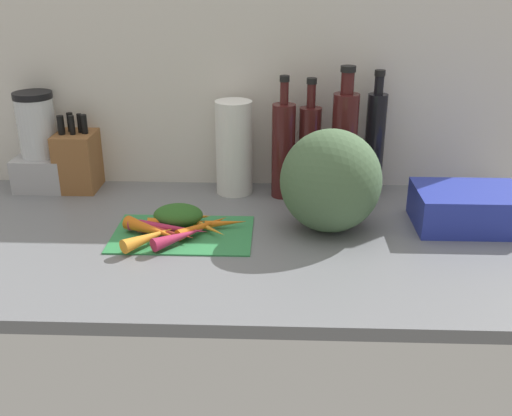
{
  "coord_description": "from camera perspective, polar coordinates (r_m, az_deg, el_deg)",
  "views": [
    {
      "loc": [
        13.92,
        -134.77,
        63.92
      ],
      "look_at": [
        9.09,
        -3.14,
        8.6
      ],
      "focal_mm": 41.92,
      "sensor_mm": 36.0,
      "label": 1
    }
  ],
  "objects": [
    {
      "name": "winter_squash",
      "position": [
        1.49,
        7.14,
        2.57
      ],
      "size": [
        25.12,
        22.9,
        26.02
      ],
      "primitive_type": "ellipsoid",
      "color": "#4C6B47",
      "rests_on": "ground_plane"
    },
    {
      "name": "bottle_1",
      "position": [
        1.72,
        5.11,
        5.64
      ],
      "size": [
        6.28,
        6.28,
        33.72
      ],
      "color": "#471919",
      "rests_on": "ground_plane"
    },
    {
      "name": "dish_rack",
      "position": [
        1.62,
        19.55,
        -0.0
      ],
      "size": [
        26.85,
        19.0,
        9.77
      ],
      "primitive_type": "cube",
      "color": "#2838AD",
      "rests_on": "ground_plane"
    },
    {
      "name": "carrot_greens_pile",
      "position": [
        1.53,
        -7.43,
        -0.67
      ],
      "size": [
        12.6,
        9.69,
        5.33
      ],
      "primitive_type": "ellipsoid",
      "color": "#2D6023",
      "rests_on": "cutting_board"
    },
    {
      "name": "blender_appliance",
      "position": [
        1.87,
        -19.93,
        5.45
      ],
      "size": [
        14.48,
        14.48,
        28.75
      ],
      "color": "#B2B2B7",
      "rests_on": "ground_plane"
    },
    {
      "name": "carrot_2",
      "position": [
        1.55,
        -6.61,
        -0.88
      ],
      "size": [
        12.75,
        5.19,
        2.89
      ],
      "primitive_type": "cone",
      "rotation": [
        0.0,
        1.57,
        0.19
      ],
      "color": "orange",
      "rests_on": "cutting_board"
    },
    {
      "name": "carrot_6",
      "position": [
        1.49,
        -4.66,
        -1.88
      ],
      "size": [
        10.71,
        10.07,
        2.04
      ],
      "primitive_type": "cone",
      "rotation": [
        0.0,
        1.57,
        -0.74
      ],
      "color": "orange",
      "rests_on": "cutting_board"
    },
    {
      "name": "carrot_9",
      "position": [
        1.51,
        -10.03,
        -1.68
      ],
      "size": [
        11.27,
        4.62,
        3.21
      ],
      "primitive_type": "cone",
      "rotation": [
        0.0,
        1.57,
        -0.13
      ],
      "color": "#B2264C",
      "rests_on": "cutting_board"
    },
    {
      "name": "paper_towel_roll",
      "position": [
        1.72,
        -2.11,
        5.76
      ],
      "size": [
        10.52,
        10.52,
        27.08
      ],
      "primitive_type": "cylinder",
      "color": "white",
      "rests_on": "ground_plane"
    },
    {
      "name": "carrot_5",
      "position": [
        1.52,
        -7.49,
        -1.36
      ],
      "size": [
        15.09,
        5.0,
        2.99
      ],
      "primitive_type": "cone",
      "rotation": [
        0.0,
        1.57,
        0.14
      ],
      "color": "orange",
      "rests_on": "cutting_board"
    },
    {
      "name": "bottle_0",
      "position": [
        1.69,
        2.62,
        5.64
      ],
      "size": [
        6.6,
        6.6,
        34.69
      ],
      "color": "#471919",
      "rests_on": "ground_plane"
    },
    {
      "name": "knife_block",
      "position": [
        1.84,
        -16.6,
        4.44
      ],
      "size": [
        11.22,
        13.69,
        22.58
      ],
      "color": "#905D33",
      "rests_on": "ground_plane"
    },
    {
      "name": "carrot_11",
      "position": [
        1.52,
        -2.9,
        -1.44
      ],
      "size": [
        10.84,
        4.36,
        2.04
      ],
      "primitive_type": "cone",
      "rotation": [
        0.0,
        1.57,
        0.22
      ],
      "color": "orange",
      "rests_on": "cutting_board"
    },
    {
      "name": "carrot_3",
      "position": [
        1.44,
        -7.33,
        -2.75
      ],
      "size": [
        12.85,
        12.0,
        3.3
      ],
      "primitive_type": "cone",
      "rotation": [
        0.0,
        1.57,
        0.73
      ],
      "color": "#B2264C",
      "rests_on": "cutting_board"
    },
    {
      "name": "carrot_4",
      "position": [
        1.54,
        -6.89,
        -1.03
      ],
      "size": [
        13.15,
        5.5,
        2.53
      ],
      "primitive_type": "cone",
      "rotation": [
        0.0,
        1.57,
        0.24
      ],
      "color": "orange",
      "rests_on": "cutting_board"
    },
    {
      "name": "bottle_2",
      "position": [
        1.69,
        8.39,
        6.15
      ],
      "size": [
        7.24,
        7.24,
        37.43
      ],
      "color": "#471919",
      "rests_on": "ground_plane"
    },
    {
      "name": "carrot_1",
      "position": [
        1.49,
        -5.07,
        -1.77
      ],
      "size": [
        12.9,
        13.38,
        2.8
      ],
      "primitive_type": "cone",
      "rotation": [
        0.0,
        1.57,
        0.81
      ],
      "color": "orange",
      "rests_on": "cutting_board"
    },
    {
      "name": "carrot_8",
      "position": [
        1.48,
        -9.87,
        -2.08
      ],
      "size": [
        16.09,
        11.72,
        3.52
      ],
      "primitive_type": "cone",
      "rotation": [
        0.0,
        1.57,
        -0.55
      ],
      "color": "orange",
      "rests_on": "cutting_board"
    },
    {
      "name": "carrot_10",
      "position": [
        1.48,
        -7.9,
        -1.97
      ],
      "size": [
        18.03,
        6.19,
        3.11
      ],
      "primitive_type": "cone",
      "rotation": [
        0.0,
        1.57,
        -0.18
      ],
      "color": "#B2264C",
      "rests_on": "cutting_board"
    },
    {
      "name": "carrot_0",
      "position": [
        1.47,
        -8.59,
        -2.31
      ],
      "size": [
        15.4,
        8.2,
        2.66
      ],
      "primitive_type": "cone",
      "rotation": [
        0.0,
        1.57,
        -0.38
      ],
      "color": "red",
      "rests_on": "cutting_board"
    },
    {
      "name": "wall_back",
      "position": [
        1.77,
        -2.5,
        11.72
      ],
      "size": [
        170.0,
        3.0,
        60.0
      ],
      "primitive_type": "cube",
      "color": "silver",
      "rests_on": "ground_plane"
    },
    {
      "name": "carrot_7",
      "position": [
        1.44,
        -10.1,
        -2.76
      ],
      "size": [
        12.55,
        13.16,
        3.45
      ],
      "primitive_type": "cone",
      "rotation": [
        0.0,
        1.57,
        0.82
      ],
      "color": "orange",
      "rests_on": "cutting_board"
    },
    {
      "name": "ground_plane",
      "position": [
        1.5,
        -3.42,
        -3.04
      ],
      "size": [
        170.0,
        80.0,
        3.0
      ],
      "primitive_type": "cube",
      "color": "slate"
    },
    {
      "name": "bottle_3",
      "position": [
        1.75,
        11.25,
        6.23
      ],
      "size": [
        5.59,
        5.59,
        35.68
      ],
      "color": "black",
      "rests_on": "ground_plane"
    },
    {
      "name": "cutting_board",
      "position": [
        1.5,
        -7.0,
        -2.42
      ],
      "size": [
        34.64,
        22.72,
        0.8
      ],
      "primitive_type": "cube",
      "color": "#338C4C",
      "rests_on": "ground_plane"
    }
  ]
}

